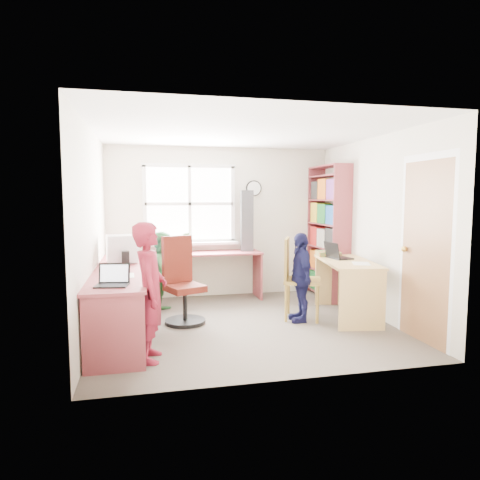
{
  "coord_description": "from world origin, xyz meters",
  "views": [
    {
      "loc": [
        -1.2,
        -5.14,
        1.6
      ],
      "look_at": [
        0.0,
        0.25,
        1.05
      ],
      "focal_mm": 32.0,
      "sensor_mm": 36.0,
      "label": 1
    }
  ],
  "objects": [
    {
      "name": "swivel_chair",
      "position": [
        -0.76,
        0.27,
        0.48
      ],
      "size": [
        0.67,
        0.67,
        1.1
      ],
      "rotation": [
        0.0,
        0.0,
        0.39
      ],
      "color": "black",
      "rests_on": "ground"
    },
    {
      "name": "bookshelf",
      "position": [
        1.65,
        1.19,
        1.0
      ],
      "size": [
        0.3,
        1.02,
        2.1
      ],
      "color": "#8E393F",
      "rests_on": "ground"
    },
    {
      "name": "potted_plant",
      "position": [
        -0.61,
        1.46,
        0.91
      ],
      "size": [
        0.19,
        0.16,
        0.31
      ],
      "primitive_type": "imported",
      "rotation": [
        0.0,
        0.0,
        -0.12
      ],
      "color": "#317830",
      "rests_on": "l_desk"
    },
    {
      "name": "crt_monitor",
      "position": [
        -1.5,
        0.57,
        0.93
      ],
      "size": [
        0.42,
        0.38,
        0.36
      ],
      "rotation": [
        0.0,
        0.0,
        0.16
      ],
      "color": "silver",
      "rests_on": "l_desk"
    },
    {
      "name": "cd_tower",
      "position": [
        0.38,
        1.46,
        1.23
      ],
      "size": [
        0.21,
        0.19,
        0.96
      ],
      "rotation": [
        0.0,
        0.0,
        -0.11
      ],
      "color": "black",
      "rests_on": "l_desk"
    },
    {
      "name": "paper_a",
      "position": [
        -1.44,
        -0.38,
        0.75
      ],
      "size": [
        0.22,
        0.31,
        0.0
      ],
      "rotation": [
        0.0,
        0.0,
        0.03
      ],
      "color": "white",
      "rests_on": "l_desk"
    },
    {
      "name": "wooden_chair",
      "position": [
        0.74,
        0.13,
        0.58
      ],
      "size": [
        0.61,
        0.61,
        1.07
      ],
      "rotation": [
        0.0,
        0.0,
        -0.41
      ],
      "color": "olive",
      "rests_on": "ground"
    },
    {
      "name": "person_red",
      "position": [
        -1.17,
        -0.95,
        0.68
      ],
      "size": [
        0.37,
        0.52,
        1.37
      ],
      "primitive_type": "imported",
      "rotation": [
        0.0,
        0.0,
        1.49
      ],
      "color": "maroon",
      "rests_on": "ground"
    },
    {
      "name": "laptop_right",
      "position": [
        1.37,
        0.27,
        0.81
      ],
      "size": [
        0.33,
        0.37,
        0.23
      ],
      "rotation": [
        0.0,
        0.0,
        1.71
      ],
      "color": "black",
      "rests_on": "right_desk"
    },
    {
      "name": "game_box",
      "position": [
        1.38,
        0.58,
        0.79
      ],
      "size": [
        0.38,
        0.38,
        0.06
      ],
      "rotation": [
        0.0,
        0.0,
        -0.2
      ],
      "color": "red",
      "rests_on": "right_desk"
    },
    {
      "name": "person_navy",
      "position": [
        0.75,
        0.0,
        0.58
      ],
      "size": [
        0.34,
        0.7,
        1.15
      ],
      "primitive_type": "imported",
      "rotation": [
        0.0,
        0.0,
        -1.65
      ],
      "color": "#13143C",
      "rests_on": "ground"
    },
    {
      "name": "room",
      "position": [
        0.01,
        0.1,
        1.22
      ],
      "size": [
        3.64,
        3.44,
        2.44
      ],
      "color": "#4B433B",
      "rests_on": "ground"
    },
    {
      "name": "speaker_b",
      "position": [
        -1.48,
        0.76,
        0.83
      ],
      "size": [
        0.1,
        0.1,
        0.16
      ],
      "rotation": [
        0.0,
        0.0,
        -0.29
      ],
      "color": "black",
      "rests_on": "l_desk"
    },
    {
      "name": "paper_b",
      "position": [
        1.48,
        -0.21,
        0.76
      ],
      "size": [
        0.31,
        0.36,
        0.0
      ],
      "rotation": [
        0.0,
        0.0,
        -0.39
      ],
      "color": "white",
      "rests_on": "right_desk"
    },
    {
      "name": "speaker_a",
      "position": [
        -1.45,
        0.31,
        0.84
      ],
      "size": [
        0.1,
        0.1,
        0.19
      ],
      "rotation": [
        0.0,
        0.0,
        0.04
      ],
      "color": "black",
      "rests_on": "l_desk"
    },
    {
      "name": "right_desk",
      "position": [
        1.43,
        0.06,
        0.55
      ],
      "size": [
        0.83,
        1.4,
        0.76
      ],
      "rotation": [
        0.0,
        0.0,
        -0.17
      ],
      "color": "#E0B970",
      "rests_on": "ground"
    },
    {
      "name": "person_green",
      "position": [
        -0.96,
        0.85,
        0.56
      ],
      "size": [
        0.63,
        0.68,
        1.13
      ],
      "primitive_type": "imported",
      "rotation": [
        0.0,
        0.0,
        1.1
      ],
      "color": "#2A6934",
      "rests_on": "ground"
    },
    {
      "name": "laptop_left",
      "position": [
        -1.52,
        -0.88,
        0.8
      ],
      "size": [
        0.34,
        0.3,
        0.21
      ],
      "rotation": [
        0.0,
        0.0,
        -0.16
      ],
      "color": "black",
      "rests_on": "l_desk"
    },
    {
      "name": "l_desk",
      "position": [
        -1.31,
        -0.28,
        0.46
      ],
      "size": [
        2.38,
        2.95,
        0.75
      ],
      "color": "#8E393F",
      "rests_on": "ground"
    }
  ]
}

